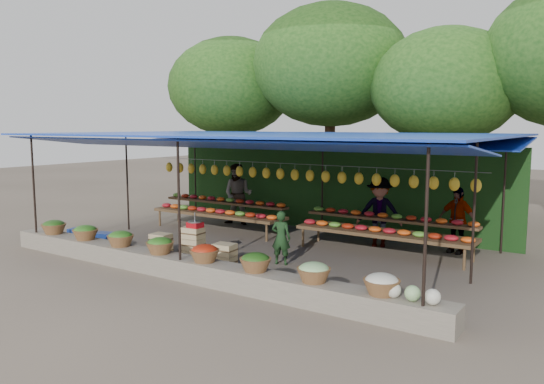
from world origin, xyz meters
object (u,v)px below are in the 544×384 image
Objects in this scene: crate_counter at (192,247)px; blue_crate_front at (78,233)px; weighing_scale at (195,224)px; vendor_seated at (281,238)px; blue_crate_back at (105,238)px.

crate_counter reaches higher than blue_crate_front.
weighing_scale is 0.77× the size of blue_crate_front.
crate_counter is 4.20m from blue_crate_front.
vendor_seated is at bearing 25.55° from crate_counter.
crate_counter is at bearing 11.91° from vendor_seated.
crate_counter is at bearing -16.06° from blue_crate_back.
crate_counter is at bearing 180.00° from weighing_scale.
weighing_scale is at bearing 13.22° from vendor_seated.
blue_crate_back is (-4.81, -0.82, -0.44)m from vendor_seated.
vendor_seated reaches higher than blue_crate_front.
blue_crate_back is at bearing -13.82° from blue_crate_front.
blue_crate_front is at bearing -6.31° from vendor_seated.
vendor_seated is at bearing -5.59° from blue_crate_back.
vendor_seated is 4.90m from blue_crate_back.
vendor_seated is at bearing 26.85° from weighing_scale.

